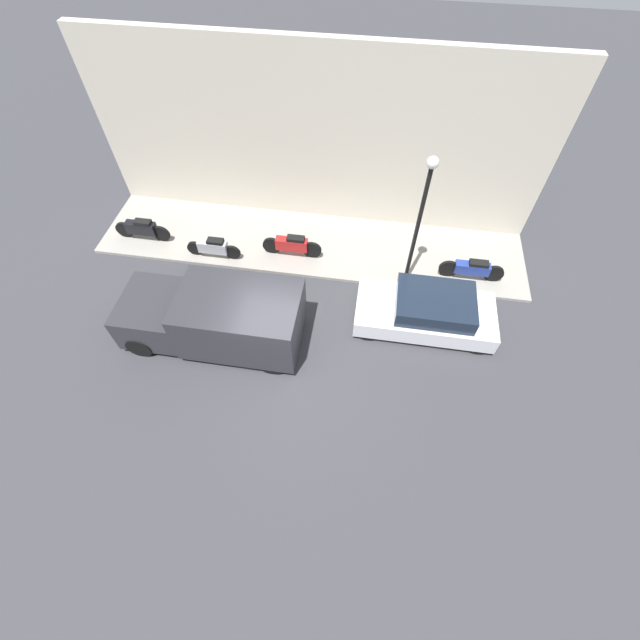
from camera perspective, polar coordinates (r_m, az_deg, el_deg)
ground_plane at (r=12.29m, az=-5.02°, el=-5.36°), size 60.00×60.00×0.00m
sidewalk at (r=15.20m, az=-1.30°, el=10.14°), size 3.07×14.57×0.11m
building_facade at (r=14.78m, az=-0.34°, el=22.88°), size 0.30×14.57×5.92m
parked_car at (r=12.88m, az=14.13°, el=1.14°), size 1.84×4.04×1.24m
delivery_van at (r=12.27m, az=-13.89°, el=0.38°), size 2.08×5.06×1.84m
scooter_silver at (r=14.84m, az=-14.04°, el=9.40°), size 0.30×1.83×0.75m
motorcycle_black at (r=16.23m, az=-22.65°, el=11.17°), size 0.30×1.94×0.81m
motorcycle_red at (r=14.47m, az=-3.74°, el=9.96°), size 0.30×2.00×0.79m
motorcycle_blue at (r=14.53m, az=19.65°, el=6.45°), size 0.30×2.04×0.74m
streetlamp at (r=12.21m, az=13.39°, el=14.10°), size 0.32×0.32×4.47m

